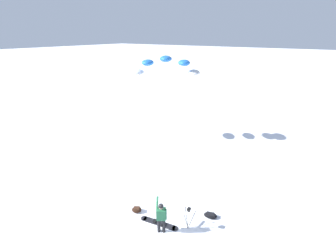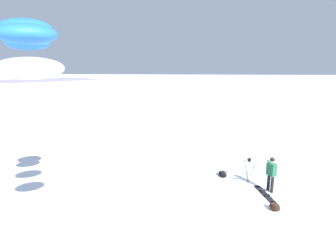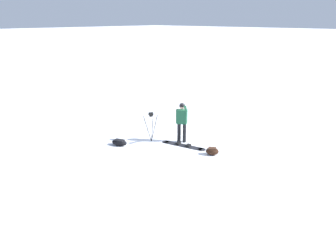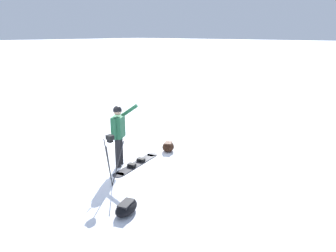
% 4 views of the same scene
% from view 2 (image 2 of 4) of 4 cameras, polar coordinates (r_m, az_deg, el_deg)
% --- Properties ---
extents(ground_plane, '(300.00, 300.00, 0.00)m').
position_cam_2_polar(ground_plane, '(13.82, 22.47, -12.27)').
color(ground_plane, white).
extents(snowboarder, '(0.68, 0.56, 1.63)m').
position_cam_2_polar(snowboarder, '(13.20, 20.52, -8.72)').
color(snowboarder, black).
rests_on(snowboarder, ground_plane).
extents(snowboard, '(1.85, 0.62, 0.10)m').
position_cam_2_polar(snowboard, '(13.20, 19.36, -13.10)').
color(snowboard, black).
rests_on(snowboard, ground_plane).
extents(traction_kite, '(5.00, 3.70, 1.43)m').
position_cam_2_polar(traction_kite, '(8.18, -26.87, 14.12)').
color(traction_kite, white).
extents(gear_bag_large, '(0.58, 0.53, 0.27)m').
position_cam_2_polar(gear_bag_large, '(12.00, 21.16, -15.29)').
color(gear_bag_large, black).
rests_on(gear_bag_large, ground_plane).
extents(camera_tripod, '(0.55, 0.50, 1.21)m').
position_cam_2_polar(camera_tripod, '(13.89, 16.33, -7.77)').
color(camera_tripod, '#262628').
rests_on(camera_tripod, ground_plane).
extents(gear_bag_small, '(0.71, 0.53, 0.23)m').
position_cam_2_polar(gear_bag_small, '(14.56, 11.19, -9.71)').
color(gear_bag_small, black).
rests_on(gear_bag_small, ground_plane).
extents(distant_ridge, '(33.59, 32.85, 2.59)m').
position_cam_2_polar(distant_ridge, '(59.63, -30.39, 6.72)').
color(distant_ridge, '#A199D0').
rests_on(distant_ridge, ground_plane).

